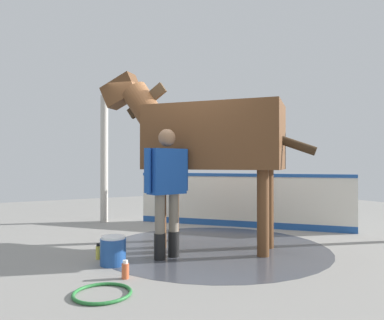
% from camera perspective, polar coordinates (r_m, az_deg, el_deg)
% --- Properties ---
extents(ground_plane, '(16.00, 16.00, 0.02)m').
position_cam_1_polar(ground_plane, '(5.69, 2.01, -13.09)').
color(ground_plane, gray).
extents(wet_patch, '(3.28, 3.28, 0.00)m').
position_cam_1_polar(wet_patch, '(5.44, 3.54, -13.55)').
color(wet_patch, '#42444C').
rests_on(wet_patch, ground).
extents(barrier_wall, '(3.20, 2.78, 1.03)m').
position_cam_1_polar(barrier_wall, '(7.13, 7.61, -6.58)').
color(barrier_wall, silver).
rests_on(barrier_wall, ground).
extents(roof_post_near, '(0.16, 0.16, 2.65)m').
position_cam_1_polar(roof_post_near, '(7.87, -13.61, 0.22)').
color(roof_post_near, '#B7B2A8').
rests_on(roof_post_near, ground).
extents(horse, '(2.62, 2.31, 2.66)m').
position_cam_1_polar(horse, '(5.34, 2.33, 3.45)').
color(horse, brown).
rests_on(horse, ground).
extents(handler, '(0.29, 0.67, 1.67)m').
position_cam_1_polar(handler, '(4.73, -3.97, -3.70)').
color(handler, black).
rests_on(handler, ground).
extents(wash_bucket, '(0.31, 0.31, 0.35)m').
position_cam_1_polar(wash_bucket, '(4.62, -12.28, -13.74)').
color(wash_bucket, '#1E478C').
rests_on(wash_bucket, ground).
extents(bottle_shampoo, '(0.06, 0.06, 0.20)m').
position_cam_1_polar(bottle_shampoo, '(4.94, -14.52, -13.79)').
color(bottle_shampoo, '#D8CC4C').
rests_on(bottle_shampoo, ground).
extents(bottle_spray, '(0.08, 0.08, 0.20)m').
position_cam_1_polar(bottle_spray, '(4.10, -10.42, -16.64)').
color(bottle_spray, '#CC5933').
rests_on(bottle_spray, ground).
extents(hose_coil, '(0.56, 0.56, 0.03)m').
position_cam_1_polar(hose_coil, '(3.70, -13.91, -19.62)').
color(hose_coil, '#267233').
rests_on(hose_coil, ground).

